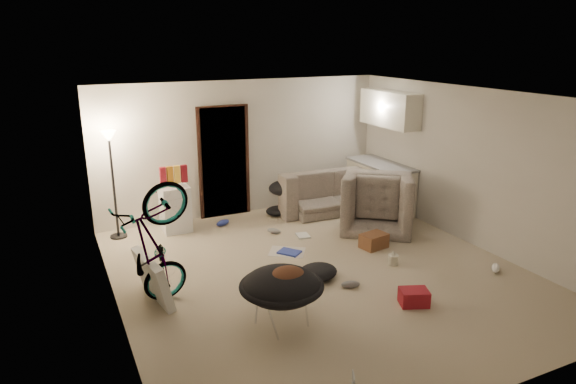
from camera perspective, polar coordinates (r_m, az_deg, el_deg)
name	(u,v)px	position (r m, az deg, el deg)	size (l,w,h in m)	color
floor	(320,273)	(7.45, 3.52, -8.96)	(5.50, 6.00, 0.02)	#BBAB8F
ceiling	(323,95)	(6.75, 3.91, 10.69)	(5.50, 6.00, 0.02)	white
wall_back	(243,148)	(9.66, -5.04, 4.92)	(5.50, 0.02, 2.50)	silver
wall_front	(492,278)	(4.78, 21.76, -8.87)	(5.50, 0.02, 2.50)	silver
wall_left	(109,218)	(6.20, -19.23, -2.74)	(0.02, 6.00, 2.50)	silver
wall_right	(474,167)	(8.65, 19.92, 2.58)	(0.02, 6.00, 2.50)	silver
doorway	(224,162)	(9.54, -7.17, 3.30)	(0.85, 0.10, 2.04)	black
door_trim	(224,163)	(9.51, -7.11, 3.26)	(0.97, 0.04, 2.10)	#321A11
floor_lamp	(111,162)	(8.76, -19.06, 3.22)	(0.28, 0.28, 1.81)	black
kitchen_counter	(380,187)	(10.11, 10.16, 0.52)	(0.60, 1.50, 0.88)	#EEE8CF
counter_top	(381,164)	(9.99, 10.30, 3.06)	(0.64, 1.54, 0.04)	gray
kitchen_uppers	(390,109)	(9.88, 11.24, 9.06)	(0.38, 1.40, 0.65)	#EEE8CF
sofa	(328,193)	(10.03, 4.44, -0.16)	(2.12, 0.83, 0.62)	#383F39
armchair	(377,205)	(9.22, 9.86, -1.44)	(1.17, 1.03, 0.76)	#383F39
bicycle	(155,275)	(6.57, -14.54, -8.90)	(0.58, 1.66, 0.87)	black
mini_fridge	(175,208)	(9.05, -12.42, -1.80)	(0.47, 0.47, 0.80)	white
snack_box_0	(163,176)	(8.85, -13.73, 1.75)	(0.10, 0.07, 0.30)	maroon
snack_box_1	(170,175)	(8.87, -12.97, 1.84)	(0.10, 0.07, 0.30)	#C37418
snack_box_2	(177,174)	(8.90, -12.22, 1.93)	(0.10, 0.07, 0.30)	gold
snack_box_3	(184,174)	(8.93, -11.47, 2.02)	(0.10, 0.07, 0.30)	maroon
saucer_chair	(282,293)	(5.99, -0.72, -11.17)	(0.98, 0.98, 0.69)	silver
hoodie	(287,277)	(5.90, -0.16, -9.46)	(0.48, 0.40, 0.22)	#4F2B1B
sofa_drape	(284,188)	(9.54, -0.49, 0.45)	(0.56, 0.46, 0.28)	black
tv_box	(153,279)	(6.80, -14.78, -9.28)	(0.11, 0.91, 0.60)	silver
drink_case_a	(374,241)	(8.33, 9.52, -5.36)	(0.41, 0.29, 0.23)	brown
drink_case_b	(414,297)	(6.75, 13.82, -11.28)	(0.35, 0.26, 0.20)	maroon
juicer	(393,259)	(7.80, 11.60, -7.28)	(0.15, 0.15, 0.22)	beige
newspaper	(287,252)	(8.10, -0.11, -6.65)	(0.42, 0.54, 0.01)	beige
book_blue	(289,252)	(8.04, 0.15, -6.72)	(0.24, 0.33, 0.03)	#2C3CA1
book_white	(303,236)	(8.71, 1.66, -4.86)	(0.20, 0.26, 0.02)	silver
shoe_0	(223,223)	(9.25, -7.26, -3.40)	(0.28, 0.12, 0.10)	#2C3CA1
shoe_1	(274,231)	(8.81, -1.56, -4.35)	(0.25, 0.10, 0.09)	slate
shoe_3	(350,284)	(7.04, 6.96, -10.15)	(0.26, 0.10, 0.10)	slate
shoe_4	(496,268)	(8.02, 22.07, -7.83)	(0.28, 0.11, 0.10)	white
clothes_lump_a	(318,272)	(7.24, 3.34, -8.86)	(0.58, 0.50, 0.19)	black
clothes_lump_b	(278,211)	(9.74, -1.15, -2.08)	(0.49, 0.43, 0.15)	black
clothes_lump_c	(263,284)	(6.98, -2.77, -10.14)	(0.42, 0.36, 0.13)	silver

